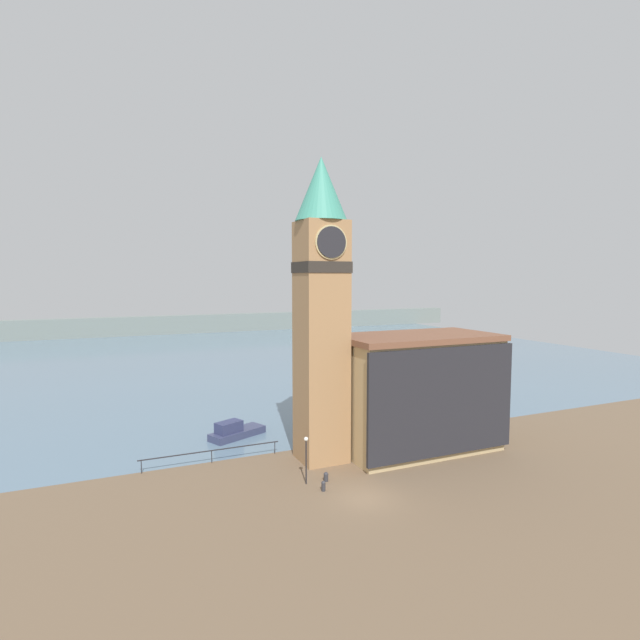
% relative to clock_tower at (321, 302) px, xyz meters
% --- Properties ---
extents(ground_plane, '(160.00, 160.00, 0.00)m').
position_rel_clock_tower_xyz_m(ground_plane, '(-0.27, -8.15, -13.30)').
color(ground_plane, brown).
extents(water, '(160.00, 120.00, 0.00)m').
position_rel_clock_tower_xyz_m(water, '(-0.27, 63.12, -13.30)').
color(water, slate).
rests_on(water, ground_plane).
extents(far_shoreline, '(180.00, 3.00, 5.00)m').
position_rel_clock_tower_xyz_m(far_shoreline, '(-0.27, 103.12, -10.80)').
color(far_shoreline, slate).
rests_on(far_shoreline, water).
extents(pier_railing, '(11.61, 0.08, 1.09)m').
position_rel_clock_tower_xyz_m(pier_railing, '(-8.67, 2.87, -12.34)').
color(pier_railing, '#232328').
rests_on(pier_railing, ground_plane).
extents(clock_tower, '(4.28, 4.28, 25.07)m').
position_rel_clock_tower_xyz_m(clock_tower, '(0.00, 0.00, 0.00)').
color(clock_tower, '#9E754C').
rests_on(clock_tower, ground_plane).
extents(pier_building, '(14.28, 7.85, 10.32)m').
position_rel_clock_tower_xyz_m(pier_building, '(8.95, -1.00, -8.12)').
color(pier_building, tan).
rests_on(pier_building, ground_plane).
extents(boat_near, '(5.90, 4.11, 1.72)m').
position_rel_clock_tower_xyz_m(boat_near, '(-5.30, 8.56, -12.68)').
color(boat_near, '#333856').
rests_on(boat_near, water).
extents(mooring_bollard_near, '(0.36, 0.36, 0.70)m').
position_rel_clock_tower_xyz_m(mooring_bollard_near, '(-1.53, -4.33, -12.92)').
color(mooring_bollard_near, '#2D2D33').
rests_on(mooring_bollard_near, ground_plane).
extents(mooring_bollard_far, '(0.31, 0.31, 0.74)m').
position_rel_clock_tower_xyz_m(mooring_bollard_far, '(-2.41, -5.84, -12.90)').
color(mooring_bollard_far, '#2D2D33').
rests_on(mooring_bollard_far, ground_plane).
extents(lamp_post, '(0.32, 0.32, 3.59)m').
position_rel_clock_tower_xyz_m(lamp_post, '(-3.08, -4.18, -10.76)').
color(lamp_post, black).
rests_on(lamp_post, ground_plane).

